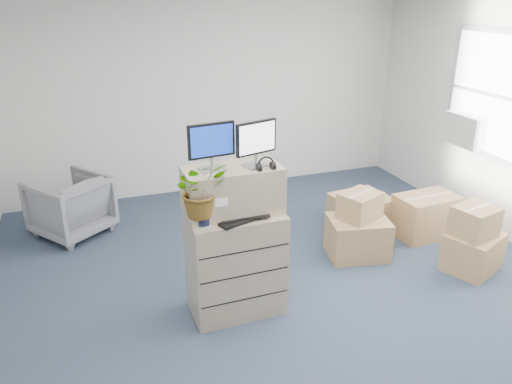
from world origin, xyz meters
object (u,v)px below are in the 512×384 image
monitor_right (256,141)px  water_bottle (239,198)px  potted_plant (201,196)px  filing_cabinet_lower (236,263)px  monitor_left (212,144)px  office_chair (70,203)px  keyboard (242,218)px

monitor_right → water_bottle: size_ratio=1.76×
potted_plant → monitor_right: bearing=12.7°
filing_cabinet_lower → water_bottle: (0.07, 0.09, 0.62)m
monitor_right → water_bottle: monitor_right is taller
filing_cabinet_lower → monitor_right: (0.21, 0.02, 1.16)m
potted_plant → monitor_left: bearing=45.8°
monitor_left → office_chair: monitor_left is taller
keyboard → office_chair: (-1.50, 2.34, -0.60)m
water_bottle → monitor_left: bearing=-170.6°
monitor_left → potted_plant: monitor_left is taller
monitor_left → office_chair: bearing=113.6°
monitor_left → water_bottle: 0.61m
monitor_right → potted_plant: bearing=176.1°
filing_cabinet_lower → monitor_left: 1.18m
filing_cabinet_lower → water_bottle: water_bottle is taller
filing_cabinet_lower → keyboard: keyboard is taller
monitor_left → keyboard: 0.70m
filing_cabinet_lower → monitor_left: size_ratio=2.40×
office_chair → potted_plant: bearing=79.1°
monitor_left → office_chair: 2.83m
monitor_left → monitor_right: 0.39m
water_bottle → office_chair: water_bottle is taller
monitor_left → keyboard: (0.22, -0.16, -0.65)m
keyboard → water_bottle: bearing=61.2°
keyboard → potted_plant: (-0.36, 0.01, 0.25)m
water_bottle → keyboard: bearing=-100.5°
monitor_right → filing_cabinet_lower: bearing=167.9°
keyboard → filing_cabinet_lower: bearing=88.6°
monitor_left → monitor_right: size_ratio=1.04×
water_bottle → office_chair: (-1.54, 2.14, -0.71)m
keyboard → monitor_right: bearing=17.8°
monitor_left → potted_plant: size_ratio=0.76×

